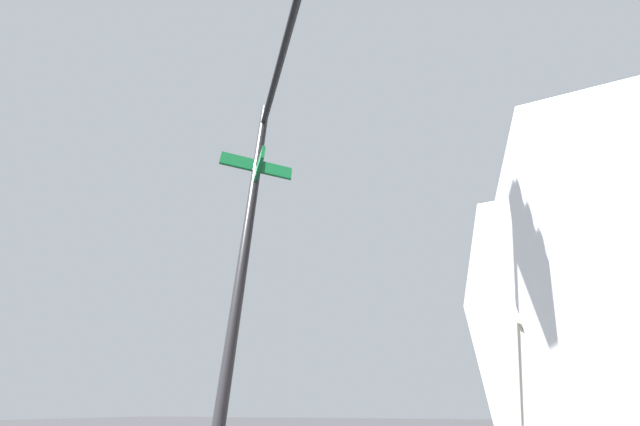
# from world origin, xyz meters

# --- Properties ---
(traffic_signal_near) EXTENTS (2.61, 2.24, 5.28)m
(traffic_signal_near) POSITION_xyz_m (-6.23, -6.38, 3.73)
(traffic_signal_near) COLOR black
(traffic_signal_near) RESTS_ON ground_plane
(box_truck_second) EXTENTS (7.81, 2.45, 3.65)m
(box_truck_second) POSITION_xyz_m (-10.43, -3.09, 1.98)
(box_truck_second) COLOR silver
(box_truck_second) RESTS_ON ground_plane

